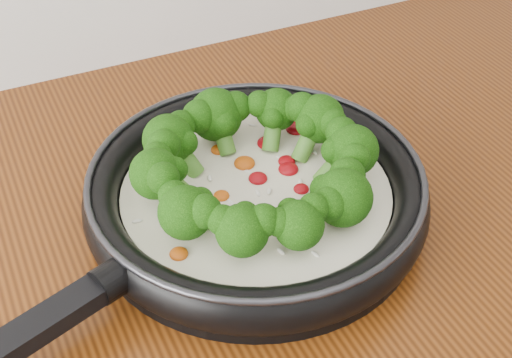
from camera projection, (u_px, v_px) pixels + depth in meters
name	position (u px, v px, depth m)	size (l,w,h in m)	color
skillet	(254.00, 189.00, 0.72)	(0.58, 0.45, 0.10)	black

